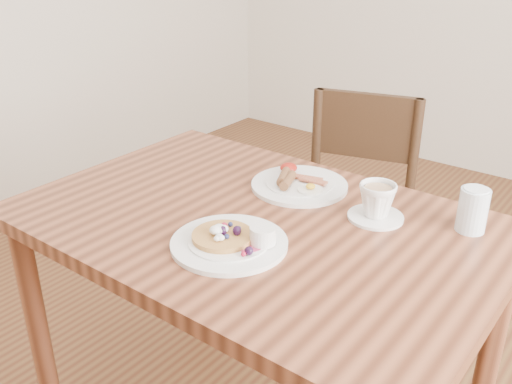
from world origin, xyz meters
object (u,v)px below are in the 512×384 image
at_px(chair_far, 352,207).
at_px(teacup_saucer, 377,203).
at_px(dining_table, 256,251).
at_px(breakfast_plate, 298,183).
at_px(pancake_plate, 232,241).
at_px(water_glass, 473,210).

bearing_deg(chair_far, teacup_saucer, 107.05).
relative_size(dining_table, breakfast_plate, 4.44).
bearing_deg(teacup_saucer, pancake_plate, -121.52).
bearing_deg(water_glass, breakfast_plate, -174.81).
distance_m(breakfast_plate, teacup_saucer, 0.26).
height_order(chair_far, teacup_saucer, chair_far).
xyz_separation_m(dining_table, chair_far, (-0.07, 0.67, -0.16)).
height_order(breakfast_plate, water_glass, water_glass).
distance_m(dining_table, chair_far, 0.69).
bearing_deg(breakfast_plate, dining_table, -85.19).
bearing_deg(pancake_plate, dining_table, 106.01).
bearing_deg(dining_table, teacup_saucer, 36.44).
bearing_deg(breakfast_plate, water_glass, 5.19).
distance_m(chair_far, water_glass, 0.73).
bearing_deg(water_glass, pancake_plate, -135.06).
height_order(dining_table, pancake_plate, pancake_plate).
bearing_deg(water_glass, teacup_saucer, -158.55).
height_order(dining_table, chair_far, chair_far).
xyz_separation_m(breakfast_plate, teacup_saucer, (0.26, -0.04, 0.03)).
relative_size(breakfast_plate, teacup_saucer, 1.93).
xyz_separation_m(pancake_plate, water_glass, (0.41, 0.41, 0.04)).
bearing_deg(teacup_saucer, water_glass, 21.45).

